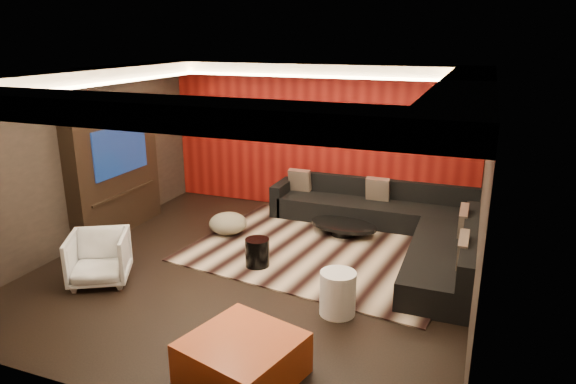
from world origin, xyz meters
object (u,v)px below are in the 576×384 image
at_px(white_side_table, 338,293).
at_px(armchair, 99,258).
at_px(drum_stool, 257,252).
at_px(orange_ottoman, 242,359).
at_px(sectional_sofa, 396,226).
at_px(coffee_table, 343,229).

height_order(white_side_table, armchair, armchair).
bearing_deg(drum_stool, orange_ottoman, -68.96).
relative_size(drum_stool, orange_ottoman, 0.42).
bearing_deg(sectional_sofa, drum_stool, -134.62).
xyz_separation_m(white_side_table, armchair, (-3.29, -0.36, 0.08)).
bearing_deg(drum_stool, armchair, -146.37).
relative_size(coffee_table, drum_stool, 2.77).
bearing_deg(white_side_table, orange_ottoman, -109.31).
bearing_deg(sectional_sofa, white_side_table, -95.81).
height_order(white_side_table, sectional_sofa, sectional_sofa).
bearing_deg(orange_ottoman, drum_stool, 111.04).
distance_m(coffee_table, orange_ottoman, 4.06).
relative_size(coffee_table, white_side_table, 2.10).
height_order(orange_ottoman, sectional_sofa, sectional_sofa).
relative_size(coffee_table, sectional_sofa, 0.32).
bearing_deg(drum_stool, coffee_table, 62.65).
height_order(drum_stool, white_side_table, white_side_table).
distance_m(orange_ottoman, sectional_sofa, 4.23).
bearing_deg(armchair, drum_stool, 4.31).
xyz_separation_m(armchair, sectional_sofa, (3.56, 2.97, -0.09)).
relative_size(armchair, sectional_sofa, 0.21).
height_order(orange_ottoman, armchair, armchair).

